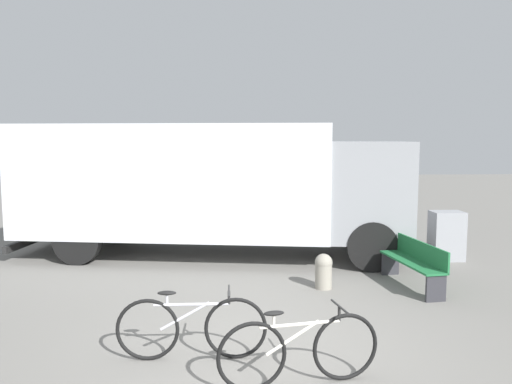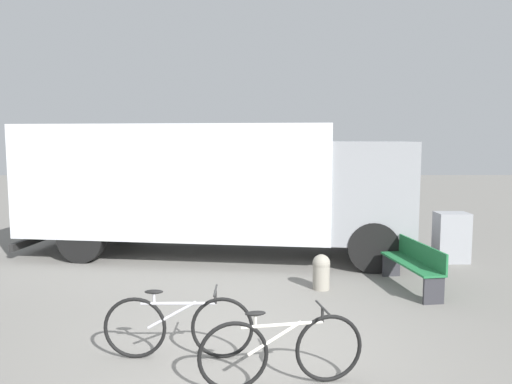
% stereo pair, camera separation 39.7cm
% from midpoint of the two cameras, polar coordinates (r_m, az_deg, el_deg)
% --- Properties ---
extents(ground_plane, '(60.00, 60.00, 0.00)m').
position_cam_midpoint_polar(ground_plane, '(6.27, 0.93, -18.46)').
color(ground_plane, slate).
extents(delivery_truck, '(8.73, 3.64, 2.91)m').
position_cam_midpoint_polar(delivery_truck, '(11.18, -4.16, 1.17)').
color(delivery_truck, silver).
rests_on(delivery_truck, ground).
extents(park_bench, '(0.63, 1.77, 0.80)m').
position_cam_midpoint_polar(park_bench, '(9.22, 18.86, -7.70)').
color(park_bench, '#1E6638').
rests_on(park_bench, ground).
extents(bicycle_near, '(1.78, 0.44, 0.84)m').
position_cam_midpoint_polar(bicycle_near, '(6.16, -6.99, -14.98)').
color(bicycle_near, black).
rests_on(bicycle_near, ground).
extents(bicycle_middle, '(1.76, 0.48, 0.84)m').
position_cam_midpoint_polar(bicycle_middle, '(5.51, 5.11, -17.58)').
color(bicycle_middle, black).
rests_on(bicycle_middle, ground).
extents(bollard_near_bench, '(0.31, 0.31, 0.61)m').
position_cam_midpoint_polar(bollard_near_bench, '(8.84, 8.76, -8.88)').
color(bollard_near_bench, gray).
rests_on(bollard_near_bench, ground).
extents(utility_box, '(0.67, 0.50, 1.05)m').
position_cam_midpoint_polar(utility_box, '(11.45, 22.37, -4.81)').
color(utility_box, gray).
rests_on(utility_box, ground).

